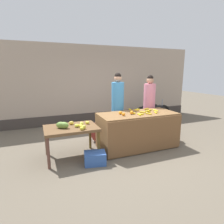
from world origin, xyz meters
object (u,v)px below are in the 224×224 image
vendor_woman_blue_shirt (118,107)px  vendor_woman_pink_shirt (149,106)px  produce_crate (95,158)px  produce_sack (97,132)px  parked_motorcycle (152,112)px

vendor_woman_blue_shirt → vendor_woman_pink_shirt: vendor_woman_blue_shirt is taller
vendor_woman_blue_shirt → vendor_woman_pink_shirt: bearing=-0.7°
vendor_woman_blue_shirt → vendor_woman_pink_shirt: 1.02m
produce_crate → vendor_woman_pink_shirt: bearing=29.8°
produce_crate → produce_sack: (0.43, 1.22, 0.15)m
vendor_woman_blue_shirt → produce_crate: (-1.03, -1.19, -0.82)m
vendor_woman_pink_shirt → parked_motorcycle: (0.94, 1.18, -0.51)m
parked_motorcycle → produce_sack: size_ratio=2.90×
vendor_woman_pink_shirt → produce_crate: (-2.05, -1.17, -0.78)m
vendor_woman_blue_shirt → vendor_woman_pink_shirt: (1.02, -0.01, -0.03)m
vendor_woman_pink_shirt → produce_sack: vendor_woman_pink_shirt is taller
vendor_woman_blue_shirt → produce_sack: bearing=176.7°
produce_crate → produce_sack: bearing=70.5°
vendor_woman_blue_shirt → parked_motorcycle: 2.34m
produce_sack → produce_crate: bearing=-109.5°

